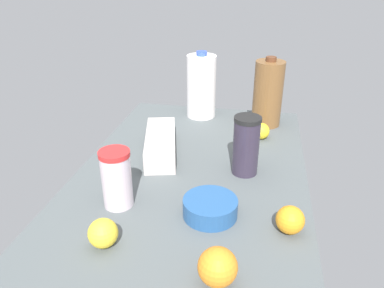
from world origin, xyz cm
name	(u,v)px	position (x,y,z in cm)	size (l,w,h in cm)	color
countertop	(192,174)	(0.00, 0.00, 1.50)	(120.00, 76.00, 3.00)	#4E5658
mixing_bowl	(210,208)	(23.23, 9.59, 5.56)	(15.24, 15.24, 5.13)	#26538E
egg_carton	(161,144)	(-10.44, -13.67, 6.75)	(32.04, 10.47, 7.49)	beige
tumbler_cup	(117,179)	(23.01, -17.29, 11.72)	(8.79, 8.79, 17.37)	silver
chocolate_milk_jug	(268,94)	(-45.01, 23.68, 16.81)	(12.17, 12.17, 29.19)	brown
milk_jug	(201,86)	(-49.45, -5.29, 16.81)	(12.88, 12.88, 29.18)	white
shaker_bottle	(246,145)	(-2.22, 17.44, 13.02)	(8.76, 8.76, 19.95)	#31293A
orange_loose	(290,220)	(26.23, 30.92, 6.75)	(7.50, 7.50, 7.50)	orange
lemon_by_jug	(261,131)	(-29.89, 22.23, 6.20)	(6.41, 6.41, 6.41)	yellow
orange_far_back	(218,267)	(46.84, 14.65, 7.44)	(8.89, 8.89, 8.89)	orange
lemon_near_front	(103,233)	(40.26, -14.63, 6.75)	(7.50, 7.50, 7.50)	yellow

